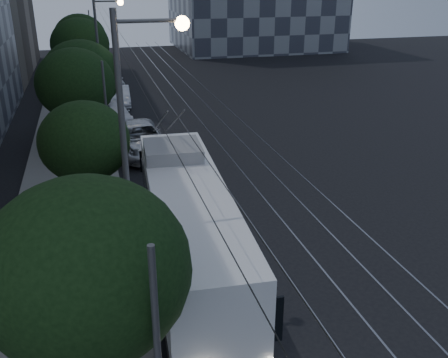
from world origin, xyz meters
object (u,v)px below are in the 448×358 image
trolleybus (188,223)px  pickup_silver (140,139)px  streetlamp_near (136,133)px  car_white_b (117,113)px  car_white_a (143,131)px  streetlamp_far (103,46)px  car_white_d (113,80)px  car_white_c (120,96)px

trolleybus → pickup_silver: 13.39m
trolleybus → streetlamp_near: 4.41m
car_white_b → car_white_a: bearing=-83.5°
car_white_b → streetlamp_far: streetlamp_far is taller
car_white_d → streetlamp_far: (-1.01, -11.04, 4.64)m
car_white_b → streetlamp_near: (-0.49, -21.92, 5.07)m
car_white_c → trolleybus: bearing=-86.8°
pickup_silver → streetlamp_far: (-1.38, 8.81, 4.45)m
car_white_a → car_white_c: bearing=87.5°
car_white_b → car_white_d: bearing=80.8°
car_white_b → trolleybus: bearing=-93.4°
trolleybus → car_white_a: (0.05, 15.39, -1.05)m
pickup_silver → car_white_c: pickup_silver is taller
pickup_silver → streetlamp_near: streetlamp_near is taller
car_white_d → streetlamp_far: streetlamp_far is taller
car_white_b → car_white_d: (0.51, 12.32, 0.09)m
trolleybus → streetlamp_far: bearing=97.9°
car_white_a → trolleybus: bearing=-96.6°
car_white_a → streetlamp_near: 17.24m
car_white_c → car_white_d: (-0.08, 7.32, -0.03)m
car_white_c → car_white_d: size_ratio=1.08×
car_white_b → car_white_d: 12.33m
car_white_a → car_white_b: 5.65m
car_white_b → streetlamp_far: (-0.50, 1.29, 4.73)m
car_white_c → streetlamp_far: bearing=-104.7°
car_white_b → car_white_c: car_white_c is taller
trolleybus → car_white_d: 33.23m
streetlamp_near → streetlamp_far: bearing=90.0°
car_white_a → car_white_c: car_white_c is taller
pickup_silver → car_white_a: pickup_silver is taller
streetlamp_far → pickup_silver: bearing=-81.1°
trolleybus → car_white_c: trolleybus is taller
car_white_a → streetlamp_far: (-1.81, 6.79, 4.63)m
car_white_c → streetlamp_far: size_ratio=0.52×
car_white_d → car_white_c: bearing=-95.0°
pickup_silver → car_white_a: (0.43, 2.03, -0.18)m
pickup_silver → car_white_d: size_ratio=1.54×
trolleybus → car_white_b: size_ratio=2.99×
car_white_b → streetlamp_near: bearing=-98.2°
streetlamp_far → streetlamp_near: bearing=-90.0°
car_white_c → car_white_d: car_white_c is taller
pickup_silver → car_white_c: 12.53m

